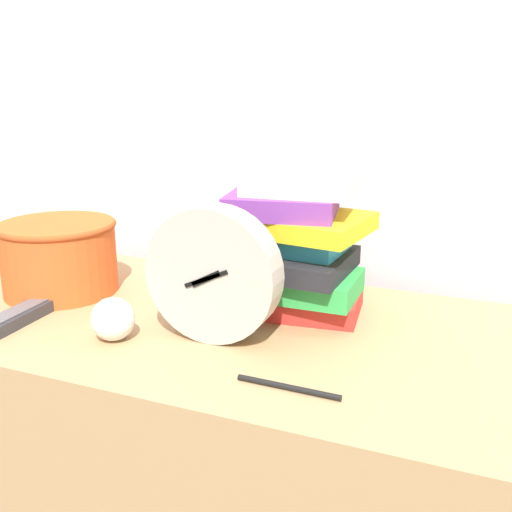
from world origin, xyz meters
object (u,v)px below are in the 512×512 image
desk_clock (213,274)px  crumpled_paper_ball (113,319)px  tv_remote (20,315)px  book_stack (292,247)px  basket (59,255)px  pen (288,387)px

desk_clock → crumpled_paper_ball: (-0.14, -0.06, -0.07)m
tv_remote → crumpled_paper_ball: bearing=-0.3°
desk_clock → book_stack: bearing=65.6°
book_stack → tv_remote: size_ratio=1.31×
basket → tv_remote: bearing=-76.7°
desk_clock → book_stack: (0.07, 0.16, 0.01)m
desk_clock → pen: desk_clock is taller
desk_clock → tv_remote: bearing=-169.8°
basket → pen: bearing=-20.4°
tv_remote → crumpled_paper_ball: size_ratio=2.88×
book_stack → basket: book_stack is taller
crumpled_paper_ball → tv_remote: bearing=179.7°
crumpled_paper_ball → pen: 0.31m
tv_remote → pen: tv_remote is taller
desk_clock → basket: bearing=166.5°
basket → pen: 0.56m
basket → tv_remote: (0.03, -0.15, -0.06)m
book_stack → basket: size_ratio=1.17×
crumpled_paper_ball → pen: (0.30, -0.05, -0.03)m
book_stack → tv_remote: 0.47m
basket → tv_remote: basket is taller
book_stack → basket: 0.44m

